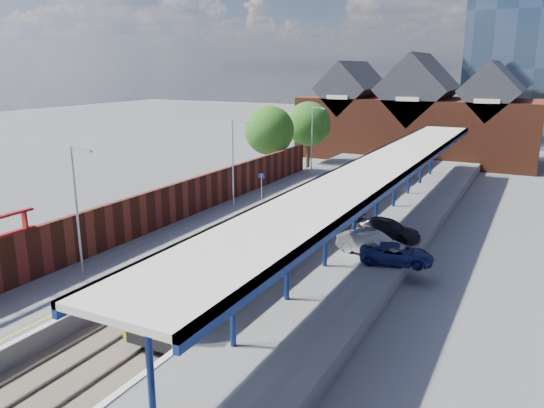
{
  "coord_description": "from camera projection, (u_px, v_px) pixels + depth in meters",
  "views": [
    {
      "loc": [
        15.24,
        -13.48,
        11.94
      ],
      "look_at": [
        -1.27,
        18.63,
        2.6
      ],
      "focal_mm": 35.0,
      "sensor_mm": 36.0,
      "label": 1
    }
  ],
  "objects": [
    {
      "name": "ballast_bed",
      "position": [
        296.0,
        236.0,
        38.56
      ],
      "size": [
        6.0,
        76.0,
        0.06
      ],
      "primitive_type": "cube",
      "color": "#473D33",
      "rests_on": "ground"
    },
    {
      "name": "canopy",
      "position": [
        381.0,
        167.0,
        36.5
      ],
      "size": [
        4.5,
        52.0,
        4.48
      ],
      "color": "navy",
      "rests_on": "right_platform"
    },
    {
      "name": "train",
      "position": [
        376.0,
        174.0,
        50.1
      ],
      "size": [
        2.87,
        65.9,
        3.45
      ],
      "color": "navy",
      "rests_on": "ground"
    },
    {
      "name": "yellow_line",
      "position": [
        251.0,
        217.0,
        39.97
      ],
      "size": [
        0.14,
        76.0,
        0.01
      ],
      "primitive_type": "cube",
      "color": "yellow",
      "rests_on": "left_platform"
    },
    {
      "name": "lamp_post_b",
      "position": [
        78.0,
        202.0,
        28.08
      ],
      "size": [
        1.48,
        0.18,
        7.0
      ],
      "color": "#A5A8AA",
      "rests_on": "left_platform"
    },
    {
      "name": "parked_car_silver",
      "position": [
        372.0,
        244.0,
        31.66
      ],
      "size": [
        4.49,
        2.49,
        1.4
      ],
      "primitive_type": "imported",
      "rotation": [
        0.0,
        0.0,
        1.32
      ],
      "color": "#98999D",
      "rests_on": "right_platform"
    },
    {
      "name": "station_building",
      "position": [
        417.0,
        118.0,
        69.92
      ],
      "size": [
        30.0,
        12.12,
        13.78
      ],
      "color": "#592717",
      "rests_on": "ground"
    },
    {
      "name": "platform_sign",
      "position": [
        262.0,
        183.0,
        43.55
      ],
      "size": [
        0.55,
        0.08,
        2.5
      ],
      "color": "#A5A8AA",
      "rests_on": "left_platform"
    },
    {
      "name": "coping_left",
      "position": [
        258.0,
        217.0,
        39.7
      ],
      "size": [
        0.3,
        76.0,
        0.05
      ],
      "primitive_type": "cube",
      "color": "silver",
      "rests_on": "left_platform"
    },
    {
      "name": "right_platform",
      "position": [
        377.0,
        242.0,
        35.78
      ],
      "size": [
        6.0,
        76.0,
        1.0
      ],
      "primitive_type": "cube",
      "color": "#565659",
      "rests_on": "ground"
    },
    {
      "name": "glass_tower",
      "position": [
        521.0,
        11.0,
        80.74
      ],
      "size": [
        14.2,
        14.2,
        40.3
      ],
      "color": "slate",
      "rests_on": "ground"
    },
    {
      "name": "ground",
      "position": [
        343.0,
        205.0,
        47.18
      ],
      "size": [
        240.0,
        240.0,
        0.0
      ],
      "primitive_type": "plane",
      "color": "#5B5B5E",
      "rests_on": "ground"
    },
    {
      "name": "brick_wall",
      "position": [
        148.0,
        211.0,
        35.97
      ],
      "size": [
        0.35,
        50.0,
        3.86
      ],
      "color": "#592717",
      "rests_on": "left_platform"
    },
    {
      "name": "parked_car_dark",
      "position": [
        387.0,
        229.0,
        34.84
      ],
      "size": [
        4.61,
        2.36,
        1.28
      ],
      "primitive_type": "imported",
      "rotation": [
        0.0,
        0.0,
        1.44
      ],
      "color": "black",
      "rests_on": "right_platform"
    },
    {
      "name": "coping_right",
      "position": [
        337.0,
        229.0,
        36.91
      ],
      "size": [
        0.3,
        76.0,
        0.05
      ],
      "primitive_type": "cube",
      "color": "silver",
      "rests_on": "right_platform"
    },
    {
      "name": "tree_near",
      "position": [
        270.0,
        132.0,
        55.5
      ],
      "size": [
        5.2,
        5.2,
        8.1
      ],
      "color": "#382314",
      "rests_on": "ground"
    },
    {
      "name": "lamp_post_c",
      "position": [
        234.0,
        158.0,
        41.85
      ],
      "size": [
        1.48,
        0.18,
        7.0
      ],
      "color": "#A5A8AA",
      "rests_on": "left_platform"
    },
    {
      "name": "lamp_post_d",
      "position": [
        313.0,
        135.0,
        55.63
      ],
      "size": [
        1.48,
        0.18,
        7.0
      ],
      "color": "#A5A8AA",
      "rests_on": "left_platform"
    },
    {
      "name": "rails",
      "position": [
        296.0,
        235.0,
        38.54
      ],
      "size": [
        4.51,
        76.0,
        0.14
      ],
      "color": "slate",
      "rests_on": "ground"
    },
    {
      "name": "left_platform",
      "position": [
        231.0,
        220.0,
        40.88
      ],
      "size": [
        5.0,
        76.0,
        1.0
      ],
      "primitive_type": "cube",
      "color": "#565659",
      "rests_on": "ground"
    },
    {
      "name": "parked_car_blue",
      "position": [
        397.0,
        254.0,
        30.29
      ],
      "size": [
        4.48,
        2.74,
        1.16
      ],
      "primitive_type": "imported",
      "rotation": [
        0.0,
        0.0,
        1.78
      ],
      "color": "navy",
      "rests_on": "right_platform"
    },
    {
      "name": "tree_far",
      "position": [
        309.0,
        125.0,
        61.95
      ],
      "size": [
        5.2,
        5.2,
        8.1
      ],
      "color": "#382314",
      "rests_on": "ground"
    }
  ]
}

